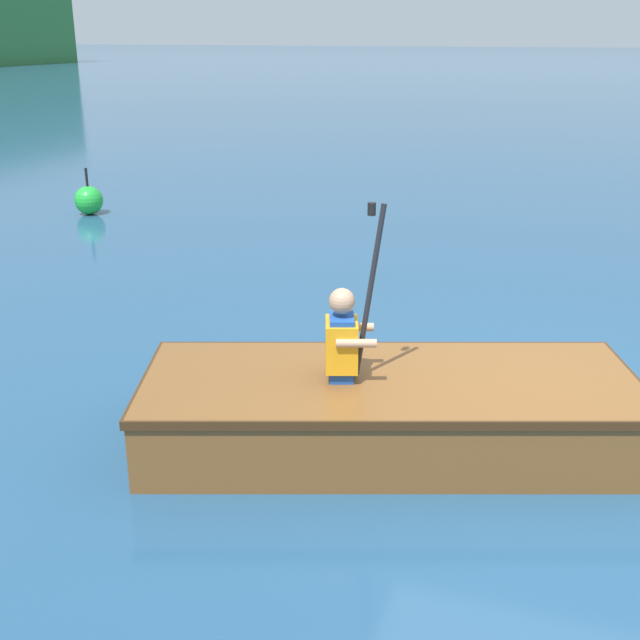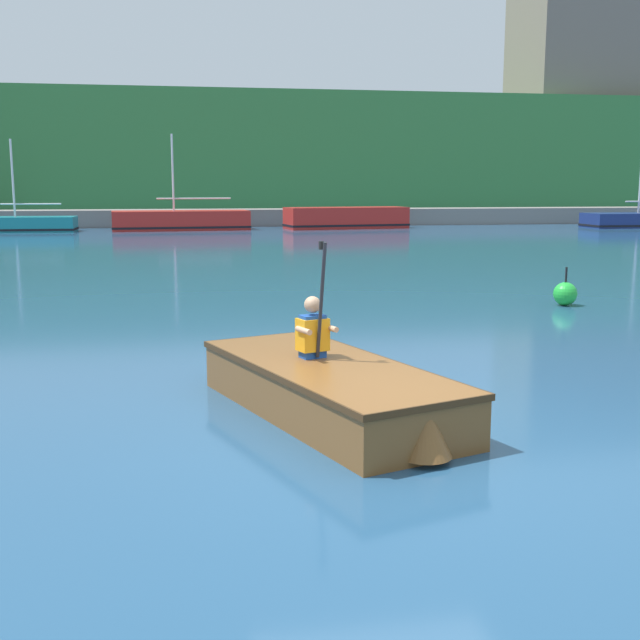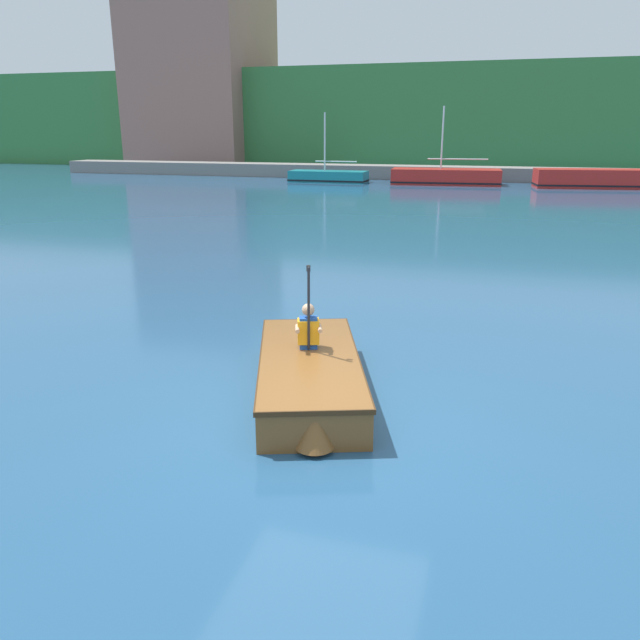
{
  "view_description": "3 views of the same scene",
  "coord_description": "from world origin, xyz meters",
  "px_view_note": "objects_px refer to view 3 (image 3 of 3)",
  "views": [
    {
      "loc": [
        -5.25,
        -0.22,
        2.7
      ],
      "look_at": [
        -0.45,
        1.47,
        0.86
      ],
      "focal_mm": 45.0,
      "sensor_mm": 36.0,
      "label": 1
    },
    {
      "loc": [
        -1.83,
        -6.54,
        2.24
      ],
      "look_at": [
        -0.45,
        1.47,
        0.86
      ],
      "focal_mm": 45.0,
      "sensor_mm": 36.0,
      "label": 2
    },
    {
      "loc": [
        1.85,
        -6.36,
        3.38
      ],
      "look_at": [
        -0.45,
        1.47,
        0.86
      ],
      "focal_mm": 35.0,
      "sensor_mm": 36.0,
      "label": 3
    }
  ],
  "objects_px": {
    "moored_boat_dock_center_near": "(590,179)",
    "moored_boat_dock_center_far": "(446,177)",
    "person_paddler": "(308,328)",
    "rowboat_foreground": "(310,374)",
    "moored_boat_dock_west_inner": "(328,177)"
  },
  "relations": [
    {
      "from": "moored_boat_dock_center_near",
      "to": "person_paddler",
      "type": "xyz_separation_m",
      "value": [
        -7.11,
        -32.73,
        0.28
      ]
    },
    {
      "from": "moored_boat_dock_west_inner",
      "to": "moored_boat_dock_center_far",
      "type": "height_order",
      "value": "moored_boat_dock_center_far"
    },
    {
      "from": "moored_boat_dock_center_near",
      "to": "moored_boat_dock_center_far",
      "type": "distance_m",
      "value": 8.37
    },
    {
      "from": "moored_boat_dock_center_near",
      "to": "rowboat_foreground",
      "type": "height_order",
      "value": "moored_boat_dock_center_near"
    },
    {
      "from": "moored_boat_dock_center_near",
      "to": "person_paddler",
      "type": "relative_size",
      "value": 5.47
    },
    {
      "from": "rowboat_foreground",
      "to": "moored_boat_dock_center_near",
      "type": "bearing_deg",
      "value": 78.08
    },
    {
      "from": "moored_boat_dock_center_far",
      "to": "person_paddler",
      "type": "relative_size",
      "value": 5.76
    },
    {
      "from": "moored_boat_dock_west_inner",
      "to": "moored_boat_dock_center_near",
      "type": "distance_m",
      "value": 15.88
    },
    {
      "from": "rowboat_foreground",
      "to": "person_paddler",
      "type": "distance_m",
      "value": 0.63
    },
    {
      "from": "person_paddler",
      "to": "moored_boat_dock_west_inner",
      "type": "bearing_deg",
      "value": 105.15
    },
    {
      "from": "rowboat_foreground",
      "to": "moored_boat_dock_center_far",
      "type": "bearing_deg",
      "value": 92.4
    },
    {
      "from": "moored_boat_dock_west_inner",
      "to": "moored_boat_dock_center_far",
      "type": "relative_size",
      "value": 0.75
    },
    {
      "from": "moored_boat_dock_west_inner",
      "to": "person_paddler",
      "type": "relative_size",
      "value": 4.3
    },
    {
      "from": "moored_boat_dock_center_far",
      "to": "person_paddler",
      "type": "height_order",
      "value": "moored_boat_dock_center_far"
    },
    {
      "from": "moored_boat_dock_west_inner",
      "to": "moored_boat_dock_center_near",
      "type": "height_order",
      "value": "moored_boat_dock_west_inner"
    }
  ]
}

